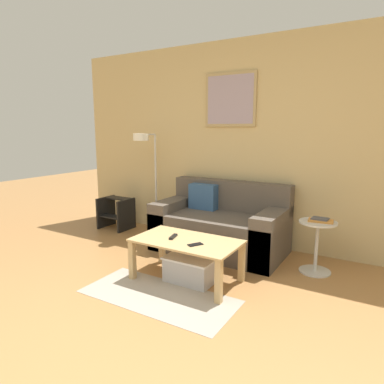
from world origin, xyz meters
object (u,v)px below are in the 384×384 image
Objects in this scene: couch at (220,226)px; coffee_table at (186,247)px; remote_control at (173,237)px; book_stack at (321,220)px; floor_lamp at (147,166)px; side_table at (317,242)px; step_stool at (116,212)px; storage_bin at (191,268)px; cell_phone at (195,245)px.

coffee_table is at bearing -84.36° from couch.
book_stack is at bearing 21.06° from remote_control.
remote_control is at bearing -42.64° from floor_lamp.
side_table is (2.30, -0.16, -0.63)m from floor_lamp.
step_stool is (-0.59, -0.03, -0.71)m from floor_lamp.
storage_bin is at bearing -8.10° from remote_control.
storage_bin is 0.35× the size of floor_lamp.
cell_phone reaches higher than coffee_table.
remote_control is at bearing -93.33° from couch.
side_table is 3.88× the size of cell_phone.
couch is at bearing 175.51° from book_stack.
storage_bin is 0.36m from remote_control.
couch is 3.16× the size of storage_bin.
floor_lamp reaches higher than cell_phone.
step_stool is at bearing 151.97° from coffee_table.
floor_lamp is 0.93m from step_stool.
cell_phone is 2.26m from step_stool.
floor_lamp reaches higher than couch.
couch reaches higher than coffee_table.
side_table is at bearing -4.53° from couch.
floor_lamp is 1.85m from cell_phone.
book_stack is 1.80× the size of cell_phone.
side_table is at bearing -2.63° from step_stool.
remote_control is at bearing -174.10° from storage_bin.
book_stack is at bearing 38.31° from coffee_table.
book_stack is at bearing -3.93° from floor_lamp.
book_stack is at bearing -2.62° from step_stool.
book_stack is (1.02, 0.83, 0.43)m from storage_bin.
side_table reaches higher than coffee_table.
cell_phone reaches higher than storage_bin.
floor_lamp is (-1.25, 1.01, 0.62)m from coffee_table.
cell_phone is (0.24, -1.02, 0.12)m from couch.
coffee_table is at bearing -141.08° from side_table.
cell_phone is at bearing -29.21° from coffee_table.
cell_phone is (0.10, -0.09, 0.29)m from storage_bin.
remote_control is 0.33× the size of step_stool.
couch reaches higher than cell_phone.
storage_bin is 1.94× the size of book_stack.
side_table is 0.23m from book_stack.
side_table is 2.15× the size of book_stack.
side_table is at bearing 178.01° from book_stack.
storage_bin is 3.49× the size of cell_phone.
floor_lamp is at bearing 176.64° from couch.
book_stack reaches higher than remote_control.
couch is at bearing 95.64° from coffee_table.
cell_phone is (0.30, -0.07, -0.01)m from remote_control.
book_stack is 1.32m from cell_phone.
remote_control is at bearing -176.48° from coffee_table.
side_table is 2.89m from step_stool.
couch is 1.15m from side_table.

